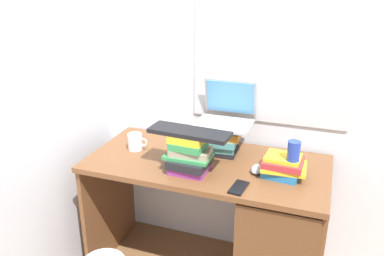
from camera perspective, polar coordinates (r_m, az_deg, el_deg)
name	(u,v)px	position (r m, az deg, el deg)	size (l,w,h in m)	color
wall_back	(228,52)	(2.36, 5.11, 10.77)	(6.00, 0.06, 2.60)	silver
wall_left	(70,54)	(2.39, -17.03, 10.07)	(0.05, 6.00, 2.60)	silver
desk	(262,229)	(2.29, 9.97, -14.03)	(1.31, 0.64, 0.76)	brown
book_stack_tall	(223,139)	(2.28, 4.46, -1.59)	(0.20, 0.21, 0.17)	black
book_stack_keyboard_riser	(189,154)	(2.06, -0.39, -3.74)	(0.24, 0.20, 0.20)	#8C338C
book_stack_side	(283,166)	(2.08, 12.89, -5.28)	(0.23, 0.19, 0.11)	#2672B2
laptop	(226,113)	(2.28, 4.95, 2.20)	(0.31, 0.29, 0.24)	#B7BABF
keyboard	(190,132)	(2.01, -0.36, -0.61)	(0.42, 0.14, 0.02)	black
computer_mouse	(257,169)	(2.10, 9.29, -5.83)	(0.06, 0.10, 0.04)	#A5A8AD
mug	(135,142)	(2.35, -8.12, -1.97)	(0.12, 0.08, 0.10)	white
water_bottle	(293,161)	(2.02, 14.23, -4.66)	(0.06, 0.06, 0.21)	#263FA5
cell_phone	(239,188)	(1.95, 6.72, -8.48)	(0.07, 0.14, 0.01)	black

